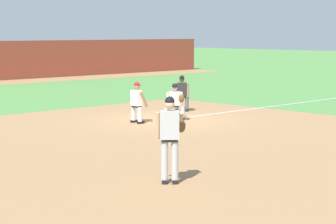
% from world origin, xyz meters
% --- Properties ---
extents(ground_plane, '(160.00, 160.00, 0.00)m').
position_xyz_m(ground_plane, '(0.00, 0.00, 0.00)').
color(ground_plane, '#518942').
extents(infield_dirt_patch, '(18.00, 18.00, 0.01)m').
position_xyz_m(infield_dirt_patch, '(-3.43, -3.66, 0.00)').
color(infield_dirt_patch, '#9E754C').
rests_on(infield_dirt_patch, ground).
extents(foul_line_stripe, '(13.03, 0.10, 0.00)m').
position_xyz_m(foul_line_stripe, '(6.51, 0.00, 0.01)').
color(foul_line_stripe, white).
rests_on(foul_line_stripe, ground).
extents(first_base_bag, '(0.38, 0.38, 0.09)m').
position_xyz_m(first_base_bag, '(0.00, 0.00, 0.04)').
color(first_base_bag, white).
rests_on(first_base_bag, ground).
extents(baseball, '(0.07, 0.07, 0.07)m').
position_xyz_m(baseball, '(-1.98, -2.37, 0.04)').
color(baseball, white).
rests_on(baseball, ground).
extents(pitcher, '(0.85, 0.55, 1.86)m').
position_xyz_m(pitcher, '(-6.81, -7.31, 1.06)').
color(pitcher, black).
rests_on(pitcher, ground).
extents(first_baseman, '(0.73, 1.08, 1.34)m').
position_xyz_m(first_baseman, '(0.29, -0.18, 0.73)').
color(first_baseman, black).
rests_on(first_baseman, ground).
extents(baserunner, '(0.48, 0.62, 1.46)m').
position_xyz_m(baserunner, '(-1.27, 0.14, 0.79)').
color(baserunner, black).
rests_on(baserunner, ground).
extents(umpire, '(0.67, 0.67, 1.46)m').
position_xyz_m(umpire, '(2.31, 1.49, 0.79)').
color(umpire, black).
rests_on(umpire, ground).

